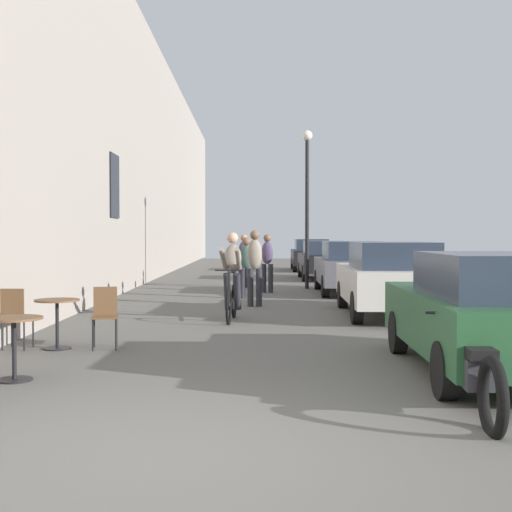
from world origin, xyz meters
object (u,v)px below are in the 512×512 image
Objects in this scene: cyclist_on_bicycle at (232,278)px; pedestrian_mid at (246,264)px; parked_car_second at (389,278)px; pedestrian_far at (267,260)px; cafe_table_near at (14,335)px; parked_car_fifth at (311,254)px; parked_motorcycle at (471,368)px; parked_car_nearest at (486,311)px; pedestrian_furthest at (244,258)px; cafe_chair_mid_toward_wall at (105,313)px; cafe_table_mid at (57,313)px; parked_car_fourth at (323,259)px; cafe_chair_mid_toward_street at (15,314)px; pedestrian_near at (255,264)px; street_lamp at (307,188)px; parked_car_third at (350,267)px.

cyclist_on_bicycle is 4.51m from pedestrian_mid.
pedestrian_far is at bearing 112.52° from parked_car_second.
parked_car_second is (5.49, 6.14, 0.27)m from cafe_table_near.
pedestrian_far reaches higher than parked_car_fifth.
parked_car_second is at bearing 84.26° from parked_motorcycle.
parked_car_nearest is at bearing -73.33° from pedestrian_mid.
pedestrian_mid is 4.88m from parked_car_second.
pedestrian_furthest reaches higher than pedestrian_mid.
parked_car_second is (3.06, -7.56, -0.17)m from pedestrian_furthest.
cyclist_on_bicycle reaches higher than pedestrian_far.
pedestrian_mid reaches higher than cafe_chair_mid_toward_wall.
cafe_table_near is 4.93m from parked_motorcycle.
parked_car_fourth reaches higher than cafe_table_mid.
parked_car_nearest is (6.15, -1.78, 0.23)m from cafe_chair_mid_toward_street.
cafe_chair_mid_toward_street is at bearing -131.11° from cyclist_on_bicycle.
cafe_table_mid is (-0.13, 2.14, 0.00)m from cafe_table_near.
cafe_chair_mid_toward_street is 16.85m from parked_car_fourth.
cafe_chair_mid_toward_wall is 5.27m from parked_car_nearest.
cafe_table_mid is 0.34× the size of parked_motorcycle.
pedestrian_near reaches higher than cafe_chair_mid_toward_street.
parked_car_nearest is (5.58, -1.85, 0.23)m from cafe_table_mid.
cafe_chair_mid_toward_wall is 12.02m from street_lamp.
cyclist_on_bicycle is at bearing -118.02° from parked_car_third.
parked_car_nearest is at bearing -18.37° from cafe_table_mid.
pedestrian_mid is (3.24, 7.95, 0.38)m from cafe_chair_mid_toward_street.
pedestrian_far is 12.48m from parked_car_fifth.
parked_car_second is (2.37, -5.71, -0.17)m from pedestrian_far.
cafe_table_near is 0.43× the size of pedestrian_furthest.
street_lamp reaches higher than cafe_chair_mid_toward_street.
cafe_table_near is 2.15m from cafe_table_mid.
parked_car_nearest is at bearing -90.03° from parked_car_third.
parked_car_second is at bearing 38.39° from cafe_chair_mid_toward_wall.
pedestrian_mid is 11.61m from parked_motorcycle.
parked_car_third reaches higher than parked_motorcycle.
pedestrian_mid is 3.68m from pedestrian_furthest.
cafe_chair_mid_toward_street is at bearing -105.10° from pedestrian_furthest.
cyclist_on_bicycle is 1.04× the size of pedestrian_far.
pedestrian_near is at bearing -95.62° from pedestrian_far.
parked_car_third is at bearing 86.80° from parked_motorcycle.
cafe_table_near is 14.25m from street_lamp.
pedestrian_far is at bearing 96.95° from parked_motorcycle.
pedestrian_far is 0.79× the size of parked_motorcycle.
street_lamp is (4.39, 13.31, 2.59)m from cafe_table_near.
pedestrian_near is at bearing -107.26° from street_lamp.
cyclist_on_bicycle is 0.99× the size of pedestrian_near.
cafe_chair_mid_toward_wall is 16.30m from parked_car_fourth.
pedestrian_near reaches higher than cafe_chair_mid_toward_wall.
cafe_table_mid is 0.41× the size of cyclist_on_bicycle.
cafe_table_mid is 0.68m from cafe_chair_mid_toward_wall.
pedestrian_furthest is (2.43, 13.70, 0.43)m from cafe_table_near.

